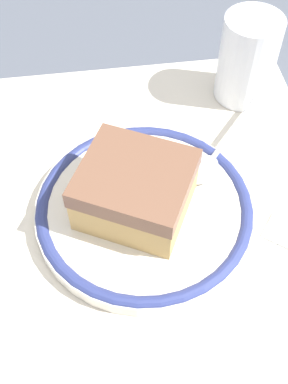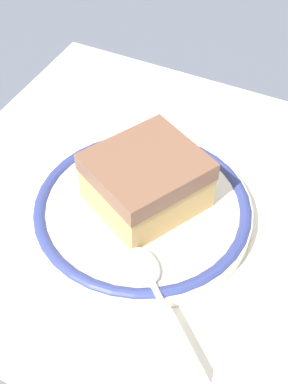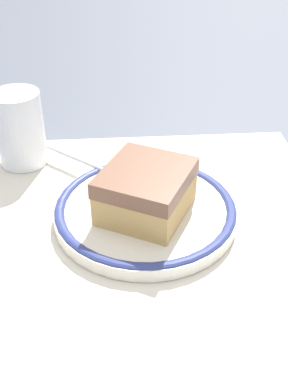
% 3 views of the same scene
% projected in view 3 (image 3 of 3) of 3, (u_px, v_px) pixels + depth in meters
% --- Properties ---
extents(ground_plane, '(2.40, 2.40, 0.00)m').
position_uv_depth(ground_plane, '(147.00, 230.00, 0.52)').
color(ground_plane, '#4C515B').
extents(placemat, '(0.42, 0.43, 0.00)m').
position_uv_depth(placemat, '(147.00, 229.00, 0.52)').
color(placemat, beige).
rests_on(placemat, ground_plane).
extents(plate, '(0.20, 0.20, 0.02)m').
position_uv_depth(plate, '(144.00, 211.00, 0.53)').
color(plate, silver).
rests_on(plate, placemat).
extents(cake_slice, '(0.12, 0.12, 0.05)m').
position_uv_depth(cake_slice, '(143.00, 191.00, 0.50)').
color(cake_slice, tan).
rests_on(cake_slice, plate).
extents(spoon, '(0.11, 0.13, 0.01)m').
position_uv_depth(spoon, '(101.00, 168.00, 0.58)').
color(spoon, silver).
rests_on(spoon, plate).
extents(cup, '(0.06, 0.06, 0.10)m').
position_uv_depth(cup, '(20.00, 133.00, 0.61)').
color(cup, white).
rests_on(cup, placemat).
extents(napkin, '(0.14, 0.15, 0.00)m').
position_uv_depth(napkin, '(214.00, 329.00, 0.40)').
color(napkin, white).
rests_on(napkin, placemat).
extents(sugar_packet, '(0.06, 0.05, 0.01)m').
position_uv_depth(sugar_packet, '(169.00, 154.00, 0.64)').
color(sugar_packet, white).
rests_on(sugar_packet, placemat).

